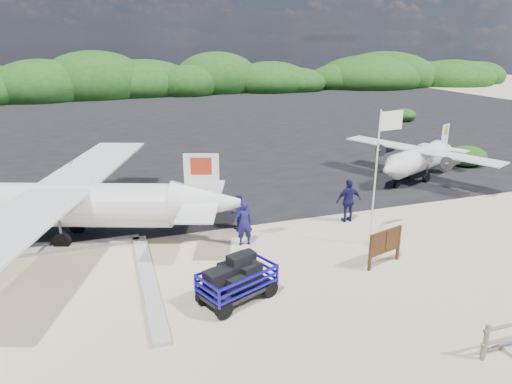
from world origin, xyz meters
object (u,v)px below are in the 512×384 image
flagpole (369,245)px  signboard (383,265)px  baggage_cart (238,300)px  crew_a (244,223)px  crew_c (349,201)px  crew_b (238,212)px  aircraft_large (329,129)px

flagpole → signboard: bearing=-105.4°
flagpole → signboard: size_ratio=3.14×
baggage_cart → signboard: size_ratio=1.50×
crew_a → crew_c: bearing=-168.1°
crew_c → flagpole: bearing=83.7°
signboard → crew_a: crew_a is taller
crew_b → crew_c: bearing=151.1°
baggage_cart → aircraft_large: 28.48m
crew_a → crew_b: 1.63m
flagpole → crew_a: 4.95m
flagpole → crew_c: bearing=81.4°
crew_c → aircraft_large: aircraft_large is taller
crew_c → aircraft_large: 21.44m
baggage_cart → flagpole: flagpole is taller
baggage_cart → crew_b: 5.61m
crew_a → crew_c: crew_c is taller
baggage_cart → flagpole: (5.97, 2.18, 0.00)m
crew_a → crew_b: size_ratio=1.22×
crew_a → crew_c: 5.04m
baggage_cart → aircraft_large: (15.37, 23.98, 0.00)m
flagpole → crew_a: (-4.61, 1.55, 0.90)m
baggage_cart → flagpole: bearing=-2.9°
aircraft_large → crew_c: bearing=84.5°
flagpole → crew_c: (0.36, 2.39, 0.96)m
crew_b → aircraft_large: size_ratio=0.10×
crew_a → baggage_cart: bearing=72.4°
baggage_cart → crew_c: (6.33, 4.56, 0.96)m
crew_c → aircraft_large: size_ratio=0.13×
crew_a → aircraft_large: size_ratio=0.12×
crew_a → flagpole: bearing=163.8°
baggage_cart → signboard: (5.53, 0.57, 0.00)m
crew_b → flagpole: bearing=124.5°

